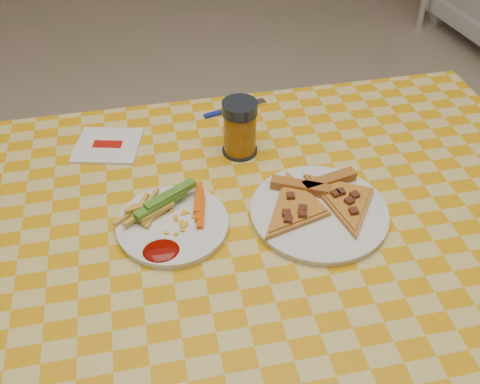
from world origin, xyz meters
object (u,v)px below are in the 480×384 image
Objects in this scene: plate_left at (173,226)px; drink_glass at (240,128)px; plate_right at (319,213)px; table at (251,251)px.

drink_glass is at bearing 50.10° from plate_left.
plate_right is at bearing -64.90° from drink_glass.
drink_glass reaches higher than table.
plate_left is at bearing 175.09° from plate_right.
table is at bearing 179.05° from plate_right.
table is 5.11× the size of plate_right.
table is 10.59× the size of drink_glass.
plate_right is 2.07× the size of drink_glass.
plate_left reaches higher than table.
plate_right is (0.13, -0.00, 0.08)m from table.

